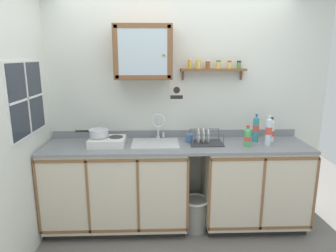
{
  "coord_description": "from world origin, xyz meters",
  "views": [
    {
      "loc": [
        -0.2,
        -2.73,
        1.87
      ],
      "look_at": [
        -0.09,
        0.46,
        1.13
      ],
      "focal_mm": 32.31,
      "sensor_mm": 36.0,
      "label": 1
    }
  ],
  "objects": [
    {
      "name": "spice_shelf",
      "position": [
        0.4,
        0.57,
        1.74
      ],
      "size": [
        0.71,
        0.14,
        0.23
      ],
      "color": "brown"
    },
    {
      "name": "lower_cabinet_run",
      "position": [
        -0.65,
        0.34,
        0.47
      ],
      "size": [
        1.51,
        0.61,
        0.93
      ],
      "color": "black",
      "rests_on": "ground"
    },
    {
      "name": "floor",
      "position": [
        0.0,
        0.0,
        0.0
      ],
      "size": [
        5.83,
        5.83,
        0.0
      ],
      "primitive_type": "plane",
      "color": "slate",
      "rests_on": "ground"
    },
    {
      "name": "wall_cabinet",
      "position": [
        -0.34,
        0.48,
        1.91
      ],
      "size": [
        0.59,
        0.34,
        0.55
      ],
      "color": "brown"
    },
    {
      "name": "countertop",
      "position": [
        0.0,
        0.34,
        0.94
      ],
      "size": [
        2.79,
        0.63,
        0.03
      ],
      "primitive_type": "cube",
      "color": "gray",
      "rests_on": "lower_cabinet_run"
    },
    {
      "name": "warning_sign",
      "position": [
        0.01,
        0.63,
        1.47
      ],
      "size": [
        0.16,
        0.01,
        0.23
      ],
      "color": "silver"
    },
    {
      "name": "window",
      "position": [
        -1.41,
        0.07,
        1.49
      ],
      "size": [
        0.03,
        0.76,
        0.7
      ],
      "color": "#262D38"
    },
    {
      "name": "sink",
      "position": [
        -0.22,
        0.38,
        0.94
      ],
      "size": [
        0.5,
        0.44,
        0.41
      ],
      "color": "silver",
      "rests_on": "countertop"
    },
    {
      "name": "backsplash",
      "position": [
        0.0,
        0.63,
        1.0
      ],
      "size": [
        2.79,
        0.02,
        0.08
      ],
      "primitive_type": "cube",
      "color": "gray",
      "rests_on": "countertop"
    },
    {
      "name": "bottle_soda_green_3",
      "position": [
        0.72,
        0.24,
        1.05
      ],
      "size": [
        0.07,
        0.07,
        0.22
      ],
      "color": "#4CB266",
      "rests_on": "countertop"
    },
    {
      "name": "mug",
      "position": [
        0.14,
        0.41,
        1.0
      ],
      "size": [
        0.11,
        0.08,
        0.09
      ],
      "color": "#3F6699",
      "rests_on": "countertop"
    },
    {
      "name": "bottle_water_clear_0",
      "position": [
        0.94,
        0.25,
        1.11
      ],
      "size": [
        0.06,
        0.06,
        0.32
      ],
      "color": "silver",
      "rests_on": "countertop"
    },
    {
      "name": "bottle_detergent_teal_1",
      "position": [
        0.86,
        0.41,
        1.1
      ],
      "size": [
        0.07,
        0.07,
        0.3
      ],
      "color": "teal",
      "rests_on": "countertop"
    },
    {
      "name": "side_wall_left",
      "position": [
        -1.44,
        -0.28,
        1.27
      ],
      "size": [
        0.05,
        3.44,
        2.54
      ],
      "primitive_type": "cube",
      "color": "silver",
      "rests_on": "ground"
    },
    {
      "name": "trash_bin",
      "position": [
        0.2,
        0.25,
        0.19
      ],
      "size": [
        0.3,
        0.3,
        0.36
      ],
      "color": "gray",
      "rests_on": "ground"
    },
    {
      "name": "back_wall",
      "position": [
        0.0,
        0.66,
        1.28
      ],
      "size": [
        3.43,
        0.07,
        2.54
      ],
      "color": "silver",
      "rests_on": "ground"
    },
    {
      "name": "bottle_opaque_white_2",
      "position": [
        1.04,
        0.42,
        1.07
      ],
      "size": [
        0.07,
        0.07,
        0.27
      ],
      "color": "white",
      "rests_on": "countertop"
    },
    {
      "name": "lower_cabinet_run_right",
      "position": [
        0.85,
        0.34,
        0.47
      ],
      "size": [
        1.1,
        0.61,
        0.93
      ],
      "color": "black",
      "rests_on": "ground"
    },
    {
      "name": "saucepan",
      "position": [
        -0.82,
        0.34,
        1.09
      ],
      "size": [
        0.34,
        0.2,
        0.08
      ],
      "color": "silver",
      "rests_on": "hot_plate_stove"
    },
    {
      "name": "hot_plate_stove",
      "position": [
        -0.73,
        0.32,
        1.0
      ],
      "size": [
        0.37,
        0.3,
        0.09
      ],
      "color": "silver",
      "rests_on": "countertop"
    },
    {
      "name": "dish_rack",
      "position": [
        0.3,
        0.35,
        0.99
      ],
      "size": [
        0.35,
        0.27,
        0.17
      ],
      "color": "#333338",
      "rests_on": "countertop"
    }
  ]
}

